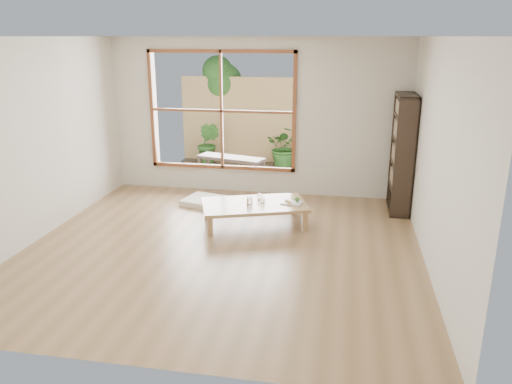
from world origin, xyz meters
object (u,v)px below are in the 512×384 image
low_table (254,206)px  food_tray (293,202)px  garden_bench (231,160)px  bookshelf (402,154)px

low_table → food_tray: bearing=-8.4°
low_table → garden_bench: garden_bench is taller
food_tray → garden_bench: 2.61m
bookshelf → low_table: bearing=-153.8°
low_table → bookshelf: bookshelf is taller
bookshelf → garden_bench: (-2.96, 1.27, -0.53)m
low_table → food_tray: size_ratio=5.36×
garden_bench → bookshelf: bearing=-8.1°
bookshelf → food_tray: bookshelf is taller
low_table → bookshelf: bearing=6.8°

